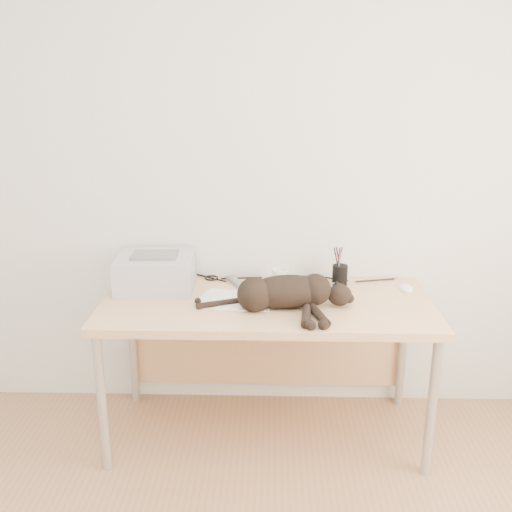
{
  "coord_description": "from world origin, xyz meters",
  "views": [
    {
      "loc": [
        0.02,
        -1.17,
        1.78
      ],
      "look_at": [
        -0.05,
        1.34,
        0.99
      ],
      "focal_mm": 40.0,
      "sensor_mm": 36.0,
      "label": 1
    }
  ],
  "objects_px": {
    "pen_cup": "(340,275)",
    "mouse": "(406,285)",
    "printer": "(156,272)",
    "desk": "(267,319)",
    "cat": "(283,294)",
    "mug": "(280,277)"
  },
  "relations": [
    {
      "from": "pen_cup",
      "to": "mouse",
      "type": "relative_size",
      "value": 1.66
    },
    {
      "from": "printer",
      "to": "pen_cup",
      "type": "relative_size",
      "value": 1.96
    },
    {
      "from": "pen_cup",
      "to": "printer",
      "type": "bearing_deg",
      "value": -176.21
    },
    {
      "from": "desk",
      "to": "mouse",
      "type": "height_order",
      "value": "mouse"
    },
    {
      "from": "cat",
      "to": "mug",
      "type": "bearing_deg",
      "value": 84.82
    },
    {
      "from": "desk",
      "to": "cat",
      "type": "xyz_separation_m",
      "value": [
        0.08,
        -0.17,
        0.21
      ]
    },
    {
      "from": "printer",
      "to": "mug",
      "type": "xyz_separation_m",
      "value": [
        0.64,
        0.07,
        -0.05
      ]
    },
    {
      "from": "desk",
      "to": "mouse",
      "type": "bearing_deg",
      "value": 7.92
    },
    {
      "from": "cat",
      "to": "printer",
      "type": "bearing_deg",
      "value": 151.74
    },
    {
      "from": "cat",
      "to": "pen_cup",
      "type": "height_order",
      "value": "pen_cup"
    },
    {
      "from": "mouse",
      "to": "cat",
      "type": "bearing_deg",
      "value": -157.91
    },
    {
      "from": "desk",
      "to": "mug",
      "type": "height_order",
      "value": "mug"
    },
    {
      "from": "pen_cup",
      "to": "mouse",
      "type": "height_order",
      "value": "pen_cup"
    },
    {
      "from": "cat",
      "to": "mouse",
      "type": "xyz_separation_m",
      "value": [
        0.63,
        0.27,
        -0.05
      ]
    },
    {
      "from": "printer",
      "to": "mouse",
      "type": "relative_size",
      "value": 3.26
    },
    {
      "from": "mug",
      "to": "cat",
      "type": "bearing_deg",
      "value": -88.42
    },
    {
      "from": "printer",
      "to": "pen_cup",
      "type": "height_order",
      "value": "pen_cup"
    },
    {
      "from": "cat",
      "to": "mouse",
      "type": "height_order",
      "value": "cat"
    },
    {
      "from": "mug",
      "to": "pen_cup",
      "type": "bearing_deg",
      "value": -0.62
    },
    {
      "from": "printer",
      "to": "cat",
      "type": "xyz_separation_m",
      "value": [
        0.65,
        -0.25,
        -0.01
      ]
    },
    {
      "from": "desk",
      "to": "pen_cup",
      "type": "bearing_deg",
      "value": 21.25
    },
    {
      "from": "mug",
      "to": "desk",
      "type": "bearing_deg",
      "value": -113.98
    }
  ]
}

